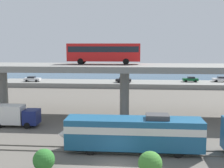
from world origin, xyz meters
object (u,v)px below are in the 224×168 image
object	(u,v)px
transit_bus_on_overpass	(104,52)
parked_car_3	(190,79)
parked_car_1	(221,79)
train_locomotive	(127,132)
parked_car_0	(32,79)
service_truck_west	(14,115)
parked_car_2	(123,80)

from	to	relation	value
transit_bus_on_overpass	parked_car_3	xyz separation A→B (m)	(20.86, 34.55, -8.35)
parked_car_1	train_locomotive	bearing A→B (deg)	64.63
parked_car_0	parked_car_1	xyz separation A→B (m)	(53.65, 3.69, 0.00)
service_truck_west	transit_bus_on_overpass	bearing A→B (deg)	37.29
parked_car_1	parked_car_3	distance (m)	8.67
train_locomotive	parked_car_1	size ratio (longest dim) A/B	3.39
parked_car_1	parked_car_2	size ratio (longest dim) A/B	1.05
train_locomotive	service_truck_west	xyz separation A→B (m)	(-16.30, 8.52, -0.56)
transit_bus_on_overpass	parked_car_0	xyz separation A→B (m)	(-24.17, 31.64, -8.35)
transit_bus_on_overpass	train_locomotive	bearing A→B (deg)	-75.96
parked_car_0	parked_car_2	bearing A→B (deg)	-0.35
parked_car_0	parked_car_2	xyz separation A→B (m)	(26.09, -0.16, -0.00)
transit_bus_on_overpass	parked_car_2	size ratio (longest dim) A/B	2.76
parked_car_1	parked_car_2	distance (m)	27.83
service_truck_west	parked_car_2	size ratio (longest dim) A/B	1.56
parked_car_0	parked_car_3	size ratio (longest dim) A/B	1.07
parked_car_0	parked_car_1	distance (m)	53.78
service_truck_west	parked_car_1	size ratio (longest dim) A/B	1.49
parked_car_0	parked_car_3	distance (m)	45.12
parked_car_0	service_truck_west	bearing A→B (deg)	-73.23
parked_car_3	transit_bus_on_overpass	bearing A→B (deg)	58.88
service_truck_west	train_locomotive	bearing A→B (deg)	-27.59
parked_car_2	service_truck_west	bearing A→B (deg)	-108.82
transit_bus_on_overpass	parked_car_2	bearing A→B (deg)	86.51
parked_car_2	parked_car_0	bearing A→B (deg)	179.65
parked_car_3	train_locomotive	bearing A→B (deg)	72.48
transit_bus_on_overpass	parked_car_3	size ratio (longest dim) A/B	2.83
train_locomotive	parked_car_3	distance (m)	54.67
parked_car_1	parked_car_2	world-z (taller)	same
train_locomotive	service_truck_west	bearing A→B (deg)	-27.59
train_locomotive	transit_bus_on_overpass	distance (m)	19.90
train_locomotive	parked_car_0	distance (m)	56.91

